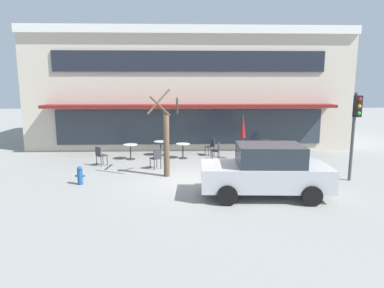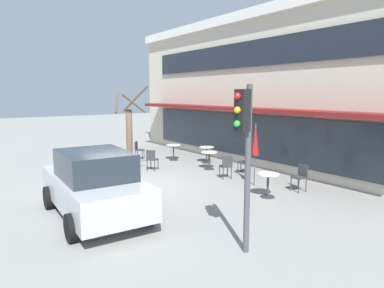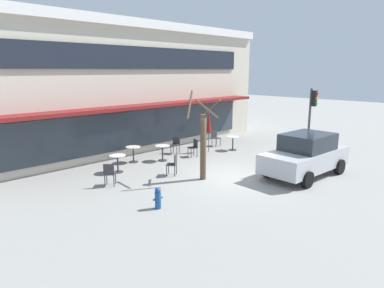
{
  "view_description": "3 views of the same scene",
  "coord_description": "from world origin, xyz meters",
  "px_view_note": "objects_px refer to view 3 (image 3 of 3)",
  "views": [
    {
      "loc": [
        -0.55,
        -12.91,
        3.73
      ],
      "look_at": [
        -0.01,
        2.33,
        1.03
      ],
      "focal_mm": 32.0,
      "sensor_mm": 36.0,
      "label": 1
    },
    {
      "loc": [
        10.8,
        -4.97,
        3.22
      ],
      "look_at": [
        -0.07,
        2.86,
        1.24
      ],
      "focal_mm": 32.0,
      "sensor_mm": 36.0,
      "label": 2
    },
    {
      "loc": [
        -10.75,
        -8.4,
        4.32
      ],
      "look_at": [
        0.4,
        2.8,
        0.89
      ],
      "focal_mm": 32.0,
      "sensor_mm": 36.0,
      "label": 3
    }
  ],
  "objects_px": {
    "cafe_chair_4": "(109,173)",
    "parked_sedan": "(305,155)",
    "cafe_chair_1": "(215,137)",
    "cafe_chair_3": "(173,163)",
    "cafe_table_streetside": "(133,152)",
    "cafe_chair_2": "(176,144)",
    "patio_umbrella_green_folded": "(209,122)",
    "cafe_table_by_tree": "(162,150)",
    "traffic_light_pole": "(312,110)",
    "cafe_table_mid_patio": "(233,141)",
    "fire_hydrant": "(158,198)",
    "cafe_chair_0": "(194,146)",
    "street_tree": "(203,142)",
    "cafe_table_near_wall": "(118,161)"
  },
  "relations": [
    {
      "from": "cafe_chair_4",
      "to": "parked_sedan",
      "type": "bearing_deg",
      "value": -35.05
    },
    {
      "from": "cafe_chair_1",
      "to": "cafe_chair_3",
      "type": "height_order",
      "value": "same"
    },
    {
      "from": "cafe_table_streetside",
      "to": "cafe_chair_2",
      "type": "xyz_separation_m",
      "value": [
        2.64,
        -0.09,
        0.01
      ]
    },
    {
      "from": "patio_umbrella_green_folded",
      "to": "cafe_table_by_tree",
      "type": "bearing_deg",
      "value": 173.78
    },
    {
      "from": "parked_sedan",
      "to": "traffic_light_pole",
      "type": "distance_m",
      "value": 4.37
    },
    {
      "from": "cafe_table_streetside",
      "to": "parked_sedan",
      "type": "distance_m",
      "value": 7.8
    },
    {
      "from": "cafe_table_mid_patio",
      "to": "cafe_chair_1",
      "type": "bearing_deg",
      "value": 83.76
    },
    {
      "from": "patio_umbrella_green_folded",
      "to": "parked_sedan",
      "type": "xyz_separation_m",
      "value": [
        -0.26,
        -5.67,
        -0.75
      ]
    },
    {
      "from": "parked_sedan",
      "to": "fire_hydrant",
      "type": "xyz_separation_m",
      "value": [
        -6.59,
        1.59,
        -0.53
      ]
    },
    {
      "from": "patio_umbrella_green_folded",
      "to": "cafe_chair_0",
      "type": "bearing_deg",
      "value": -172.65
    },
    {
      "from": "cafe_table_streetside",
      "to": "street_tree",
      "type": "height_order",
      "value": "street_tree"
    },
    {
      "from": "cafe_chair_3",
      "to": "parked_sedan",
      "type": "bearing_deg",
      "value": -44.82
    },
    {
      "from": "cafe_table_near_wall",
      "to": "cafe_chair_0",
      "type": "height_order",
      "value": "cafe_chair_0"
    },
    {
      "from": "cafe_chair_0",
      "to": "cafe_chair_2",
      "type": "bearing_deg",
      "value": 98.8
    },
    {
      "from": "fire_hydrant",
      "to": "cafe_chair_3",
      "type": "bearing_deg",
      "value": 40.27
    },
    {
      "from": "cafe_table_near_wall",
      "to": "cafe_table_by_tree",
      "type": "relative_size",
      "value": 1.0
    },
    {
      "from": "cafe_chair_3",
      "to": "patio_umbrella_green_folded",
      "type": "bearing_deg",
      "value": 23.37
    },
    {
      "from": "cafe_table_streetside",
      "to": "cafe_chair_1",
      "type": "bearing_deg",
      "value": -3.75
    },
    {
      "from": "street_tree",
      "to": "cafe_chair_3",
      "type": "bearing_deg",
      "value": 112.0
    },
    {
      "from": "cafe_table_by_tree",
      "to": "cafe_chair_3",
      "type": "distance_m",
      "value": 2.43
    },
    {
      "from": "parked_sedan",
      "to": "cafe_chair_1",
      "type": "bearing_deg",
      "value": 75.63
    },
    {
      "from": "cafe_table_mid_patio",
      "to": "traffic_light_pole",
      "type": "height_order",
      "value": "traffic_light_pole"
    },
    {
      "from": "cafe_table_streetside",
      "to": "traffic_light_pole",
      "type": "distance_m",
      "value": 9.34
    },
    {
      "from": "cafe_table_near_wall",
      "to": "patio_umbrella_green_folded",
      "type": "height_order",
      "value": "patio_umbrella_green_folded"
    },
    {
      "from": "cafe_chair_2",
      "to": "traffic_light_pole",
      "type": "bearing_deg",
      "value": -44.93
    },
    {
      "from": "cafe_chair_2",
      "to": "traffic_light_pole",
      "type": "relative_size",
      "value": 0.26
    },
    {
      "from": "street_tree",
      "to": "fire_hydrant",
      "type": "bearing_deg",
      "value": -161.64
    },
    {
      "from": "cafe_chair_3",
      "to": "traffic_light_pole",
      "type": "relative_size",
      "value": 0.26
    },
    {
      "from": "parked_sedan",
      "to": "fire_hydrant",
      "type": "relative_size",
      "value": 6.08
    },
    {
      "from": "cafe_chair_0",
      "to": "fire_hydrant",
      "type": "bearing_deg",
      "value": -144.82
    },
    {
      "from": "cafe_chair_0",
      "to": "street_tree",
      "type": "distance_m",
      "value": 3.84
    },
    {
      "from": "cafe_chair_2",
      "to": "cafe_chair_4",
      "type": "height_order",
      "value": "same"
    },
    {
      "from": "cafe_chair_1",
      "to": "cafe_chair_3",
      "type": "bearing_deg",
      "value": -155.42
    },
    {
      "from": "cafe_chair_1",
      "to": "fire_hydrant",
      "type": "height_order",
      "value": "cafe_chair_1"
    },
    {
      "from": "cafe_chair_1",
      "to": "traffic_light_pole",
      "type": "height_order",
      "value": "traffic_light_pole"
    },
    {
      "from": "patio_umbrella_green_folded",
      "to": "street_tree",
      "type": "height_order",
      "value": "street_tree"
    },
    {
      "from": "cafe_table_near_wall",
      "to": "traffic_light_pole",
      "type": "height_order",
      "value": "traffic_light_pole"
    },
    {
      "from": "cafe_chair_3",
      "to": "fire_hydrant",
      "type": "height_order",
      "value": "cafe_chair_3"
    },
    {
      "from": "cafe_chair_3",
      "to": "cafe_chair_4",
      "type": "bearing_deg",
      "value": 165.11
    },
    {
      "from": "patio_umbrella_green_folded",
      "to": "parked_sedan",
      "type": "distance_m",
      "value": 5.72
    },
    {
      "from": "cafe_table_by_tree",
      "to": "fire_hydrant",
      "type": "bearing_deg",
      "value": -131.47
    },
    {
      "from": "patio_umbrella_green_folded",
      "to": "cafe_chair_2",
      "type": "bearing_deg",
      "value": 145.85
    },
    {
      "from": "cafe_chair_0",
      "to": "street_tree",
      "type": "relative_size",
      "value": 0.25
    },
    {
      "from": "street_tree",
      "to": "cafe_chair_1",
      "type": "bearing_deg",
      "value": 36.71
    },
    {
      "from": "cafe_table_near_wall",
      "to": "cafe_chair_1",
      "type": "distance_m",
      "value": 6.97
    },
    {
      "from": "cafe_table_streetside",
      "to": "fire_hydrant",
      "type": "relative_size",
      "value": 1.08
    },
    {
      "from": "cafe_chair_4",
      "to": "fire_hydrant",
      "type": "distance_m",
      "value": 2.99
    },
    {
      "from": "patio_umbrella_green_folded",
      "to": "parked_sedan",
      "type": "bearing_deg",
      "value": -92.64
    },
    {
      "from": "cafe_table_by_tree",
      "to": "street_tree",
      "type": "relative_size",
      "value": 0.22
    },
    {
      "from": "cafe_chair_2",
      "to": "cafe_chair_4",
      "type": "xyz_separation_m",
      "value": [
        -5.28,
        -2.11,
        0.0
      ]
    }
  ]
}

